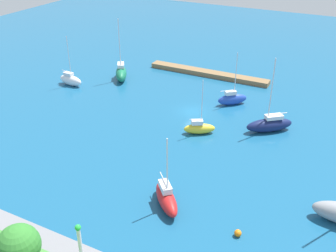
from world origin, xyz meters
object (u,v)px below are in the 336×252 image
Objects in this scene: sailboat_blue_lone_north at (232,99)px; sailboat_red_west_end at (166,198)px; sailboat_yellow_by_breakwater at (199,128)px; sailboat_white_outer_mooring at (71,80)px; sailboat_navy_far_south at (270,124)px; harbor_beacon at (79,239)px; mooring_buoy_orange at (238,233)px; park_tree_east at (19,246)px; pier_dock at (208,73)px; sailboat_green_far_north at (121,73)px.

sailboat_red_west_end is at bearing -128.29° from sailboat_blue_lone_north.
sailboat_blue_lone_north is at bearing 54.33° from sailboat_yellow_by_breakwater.
sailboat_red_west_end is at bearing -30.87° from sailboat_white_outer_mooring.
sailboat_navy_far_south reaches higher than sailboat_blue_lone_north.
harbor_beacon is 5.06× the size of mooring_buoy_orange.
harbor_beacon is 0.61× the size of park_tree_east.
sailboat_navy_far_south is 15.20× the size of mooring_buoy_orange.
harbor_beacon is 0.45× the size of sailboat_yellow_by_breakwater.
pier_dock is at bearing 78.07° from sailboat_yellow_by_breakwater.
park_tree_east is 32.47m from sailboat_yellow_by_breakwater.
sailboat_navy_far_south is at bearing 134.46° from pier_dock.
harbor_beacon is 0.40× the size of sailboat_white_outer_mooring.
park_tree_east is 46.75m from sailboat_white_outer_mooring.
park_tree_east is 0.69× the size of sailboat_blue_lone_north.
harbor_beacon is at bearing 41.45° from mooring_buoy_orange.
sailboat_white_outer_mooring reaches higher than harbor_beacon.
pier_dock is at bearing -63.84° from mooring_buoy_orange.
sailboat_white_outer_mooring is at bearing -77.56° from sailboat_green_far_north.
sailboat_red_west_end is 0.78× the size of sailboat_navy_far_south.
park_tree_east reaches higher than mooring_buoy_orange.
mooring_buoy_orange is at bearing -25.70° from sailboat_white_outer_mooring.
harbor_beacon is 0.32× the size of sailboat_green_far_north.
sailboat_yellow_by_breakwater is (-28.44, 5.95, -0.17)m from sailboat_white_outer_mooring.
harbor_beacon is 45.98m from sailboat_green_far_north.
sailboat_blue_lone_north is at bearing 141.27° from sailboat_red_west_end.
sailboat_navy_far_south is 23.04m from mooring_buoy_orange.
sailboat_red_west_end is at bearing 35.84° from sailboat_navy_far_south.
sailboat_red_west_end is at bearing -107.83° from park_tree_east.
sailboat_green_far_north is 15.85× the size of mooring_buoy_orange.
pier_dock is at bearing -80.72° from harbor_beacon.
sailboat_blue_lone_north is at bearing 54.59° from sailboat_green_far_north.
sailboat_navy_far_south is at bearing -105.65° from park_tree_east.
park_tree_east is at bearing -61.41° from sailboat_red_west_end.
sailboat_red_west_end is (-4.97, -15.47, -4.35)m from park_tree_east.
sailboat_white_outer_mooring is (28.84, -33.52, -2.12)m from harbor_beacon.
park_tree_east is 20.47m from mooring_buoy_orange.
sailboat_yellow_by_breakwater reaches higher than pier_dock.
sailboat_green_far_north reaches higher than park_tree_east.
sailboat_red_west_end reaches higher than sailboat_yellow_by_breakwater.
park_tree_east is at bearing -8.55° from sailboat_green_far_north.
sailboat_navy_far_south is 10.11m from sailboat_blue_lone_north.
pier_dock is at bearing 91.53° from sailboat_green_far_north.
sailboat_navy_far_south is 10.32m from sailboat_yellow_by_breakwater.
sailboat_green_far_north is at bearing -61.22° from harbor_beacon.
pier_dock is at bearing 42.68° from sailboat_white_outer_mooring.
sailboat_white_outer_mooring is at bearing -30.26° from mooring_buoy_orange.
sailboat_green_far_north is 1.04× the size of sailboat_navy_far_south.
sailboat_white_outer_mooring reaches higher than sailboat_yellow_by_breakwater.
sailboat_red_west_end is 22.65m from sailboat_navy_far_south.
mooring_buoy_orange is at bearing 116.16° from pier_dock.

